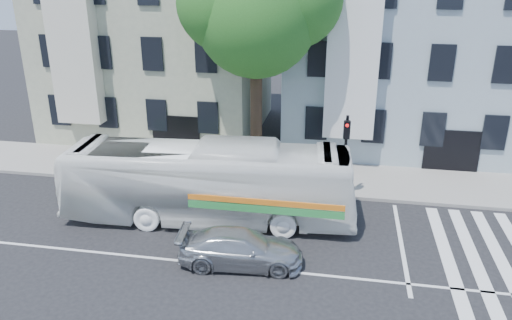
# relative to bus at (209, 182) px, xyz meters

# --- Properties ---
(ground) EXTENTS (120.00, 120.00, 0.00)m
(ground) POSITION_rel_bus_xyz_m (0.95, -3.20, -1.60)
(ground) COLOR black
(ground) RESTS_ON ground
(sidewalk_far) EXTENTS (80.00, 4.00, 0.15)m
(sidewalk_far) POSITION_rel_bus_xyz_m (0.95, 4.80, -1.52)
(sidewalk_far) COLOR gray
(sidewalk_far) RESTS_ON ground
(building_left) EXTENTS (12.00, 10.00, 11.00)m
(building_left) POSITION_rel_bus_xyz_m (-6.05, 11.80, 3.90)
(building_left) COLOR gray
(building_left) RESTS_ON ground
(building_right) EXTENTS (12.00, 10.00, 11.00)m
(building_right) POSITION_rel_bus_xyz_m (7.95, 11.80, 3.90)
(building_right) COLOR #99AEB6
(building_right) RESTS_ON ground
(street_tree) EXTENTS (7.30, 5.90, 11.10)m
(street_tree) POSITION_rel_bus_xyz_m (1.01, 5.54, 6.23)
(street_tree) COLOR #2D2116
(street_tree) RESTS_ON ground
(bus) EXTENTS (3.52, 11.63, 3.19)m
(bus) POSITION_rel_bus_xyz_m (0.00, 0.00, 0.00)
(bus) COLOR white
(bus) RESTS_ON ground
(sedan) EXTENTS (2.09, 4.36, 1.22)m
(sedan) POSITION_rel_bus_xyz_m (1.91, -3.00, -0.98)
(sedan) COLOR #B7BABF
(sedan) RESTS_ON ground
(hedge) EXTENTS (8.45, 2.84, 0.70)m
(hedge) POSITION_rel_bus_xyz_m (-1.65, 3.10, -1.10)
(hedge) COLOR #2C6821
(hedge) RESTS_ON sidewalk_far
(traffic_signal) EXTENTS (0.40, 0.52, 3.79)m
(traffic_signal) POSITION_rel_bus_xyz_m (5.23, 2.74, 0.85)
(traffic_signal) COLOR black
(traffic_signal) RESTS_ON ground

